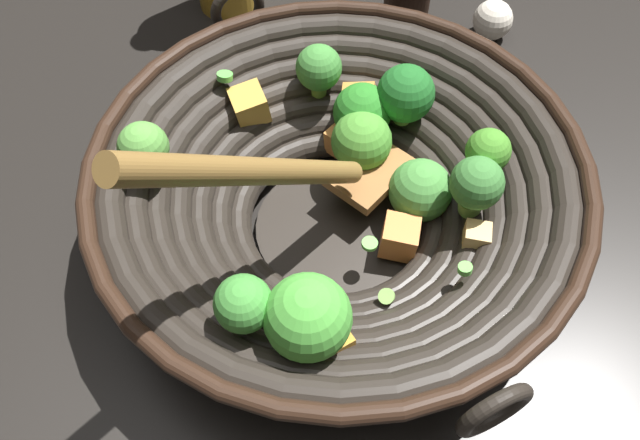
# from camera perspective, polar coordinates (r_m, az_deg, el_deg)

# --- Properties ---
(ground_plane) EXTENTS (4.00, 4.00, 0.00)m
(ground_plane) POSITION_cam_1_polar(r_m,az_deg,el_deg) (0.57, 1.44, -1.06)
(ground_plane) COLOR black
(wok) EXTENTS (0.40, 0.44, 0.26)m
(wok) POSITION_cam_1_polar(r_m,az_deg,el_deg) (0.52, 1.70, 2.84)
(wok) COLOR black
(wok) RESTS_ON ground
(garlic_bulb) EXTENTS (0.04, 0.04, 0.04)m
(garlic_bulb) POSITION_cam_1_polar(r_m,az_deg,el_deg) (0.76, 15.15, 16.84)
(garlic_bulb) COLOR silver
(garlic_bulb) RESTS_ON ground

